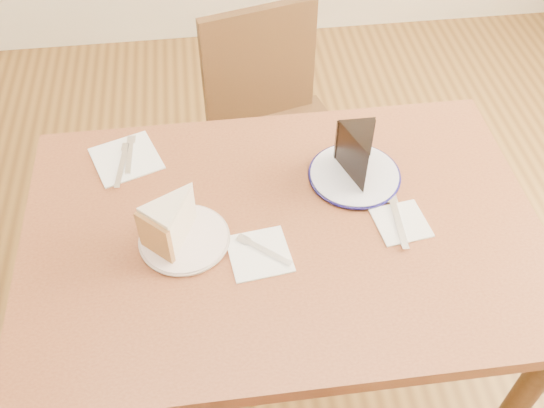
{
  "coord_description": "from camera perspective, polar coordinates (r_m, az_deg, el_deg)",
  "views": [
    {
      "loc": [
        -0.14,
        -0.89,
        1.83
      ],
      "look_at": [
        -0.02,
        0.03,
        0.8
      ],
      "focal_mm": 40.0,
      "sensor_mm": 36.0,
      "label": 1
    }
  ],
  "objects": [
    {
      "name": "napkin_navy",
      "position": [
        1.44,
        12.05,
        -1.72
      ],
      "size": [
        0.13,
        0.13,
        0.0
      ],
      "primitive_type": "cube",
      "rotation": [
        0.0,
        0.0,
        0.14
      ],
      "color": "white",
      "rests_on": "table"
    },
    {
      "name": "fork_cream",
      "position": [
        1.35,
        -0.71,
        -4.4
      ],
      "size": [
        0.12,
        0.1,
        0.0
      ],
      "primitive_type": "cube",
      "rotation": [
        0.0,
        0.0,
        0.87
      ],
      "color": "silver",
      "rests_on": "napkin_cream"
    },
    {
      "name": "knife_spare",
      "position": [
        1.58,
        -13.94,
        3.55
      ],
      "size": [
        0.03,
        0.16,
        0.0
      ],
      "primitive_type": "cube",
      "rotation": [
        0.0,
        0.0,
        -0.12
      ],
      "color": "silver",
      "rests_on": "napkin_spare"
    },
    {
      "name": "chair_far",
      "position": [
        1.99,
        0.34,
        6.17
      ],
      "size": [
        0.54,
        0.54,
        0.89
      ],
      "rotation": [
        0.0,
        0.0,
        3.4
      ],
      "color": "black",
      "rests_on": "ground"
    },
    {
      "name": "plate_cream",
      "position": [
        1.39,
        -8.24,
        -3.28
      ],
      "size": [
        0.2,
        0.2,
        0.01
      ],
      "primitive_type": "cylinder",
      "color": "white",
      "rests_on": "table"
    },
    {
      "name": "plate_navy",
      "position": [
        1.52,
        7.76,
        2.71
      ],
      "size": [
        0.22,
        0.22,
        0.01
      ],
      "primitive_type": "cylinder",
      "color": "white",
      "rests_on": "table"
    },
    {
      "name": "fork_spare",
      "position": [
        1.6,
        -13.25,
        4.53
      ],
      "size": [
        0.02,
        0.14,
        0.0
      ],
      "primitive_type": "cube",
      "rotation": [
        0.0,
        0.0,
        -0.05
      ],
      "color": "silver",
      "rests_on": "napkin_spare"
    },
    {
      "name": "ground",
      "position": [
        2.04,
        0.73,
        -15.81
      ],
      "size": [
        4.0,
        4.0,
        0.0
      ],
      "primitive_type": "plane",
      "color": "#492F13",
      "rests_on": "ground"
    },
    {
      "name": "table",
      "position": [
        1.48,
        0.97,
        -4.65
      ],
      "size": [
        1.2,
        0.8,
        0.75
      ],
      "color": "#4F2615",
      "rests_on": "ground"
    },
    {
      "name": "knife_navy",
      "position": [
        1.44,
        11.77,
        -1.54
      ],
      "size": [
        0.02,
        0.17,
        0.0
      ],
      "primitive_type": "cube",
      "rotation": [
        0.0,
        0.0,
        -0.05
      ],
      "color": "white",
      "rests_on": "napkin_navy"
    },
    {
      "name": "carrot_cake",
      "position": [
        1.35,
        -9.02,
        -1.37
      ],
      "size": [
        0.15,
        0.15,
        0.1
      ],
      "primitive_type": null,
      "rotation": [
        0.0,
        0.0,
        -0.76
      ],
      "color": "#F4E5C9",
      "rests_on": "plate_cream"
    },
    {
      "name": "napkin_cream",
      "position": [
        1.35,
        -1.19,
        -4.7
      ],
      "size": [
        0.15,
        0.15,
        0.0
      ],
      "primitive_type": "cube",
      "rotation": [
        0.0,
        0.0,
        0.12
      ],
      "color": "white",
      "rests_on": "table"
    },
    {
      "name": "chocolate_cake",
      "position": [
        1.48,
        8.29,
        4.34
      ],
      "size": [
        0.09,
        0.13,
        0.11
      ],
      "primitive_type": null,
      "rotation": [
        0.0,
        0.0,
        3.14
      ],
      "color": "black",
      "rests_on": "plate_navy"
    },
    {
      "name": "napkin_spare",
      "position": [
        1.6,
        -13.57,
        4.18
      ],
      "size": [
        0.2,
        0.2,
        0.0
      ],
      "primitive_type": "cube",
      "rotation": [
        0.0,
        0.0,
        0.35
      ],
      "color": "white",
      "rests_on": "table"
    }
  ]
}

